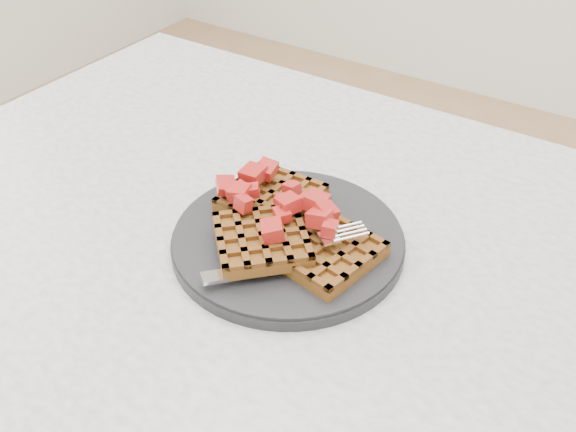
{
  "coord_description": "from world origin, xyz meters",
  "views": [
    {
      "loc": [
        0.22,
        -0.41,
        1.19
      ],
      "look_at": [
        -0.07,
        0.03,
        0.79
      ],
      "focal_mm": 40.0,
      "sensor_mm": 36.0,
      "label": 1
    }
  ],
  "objects": [
    {
      "name": "strawberry_pile",
      "position": [
        -0.07,
        0.03,
        0.8
      ],
      "size": [
        0.15,
        0.15,
        0.02
      ],
      "primitive_type": null,
      "color": "#8D0100",
      "rests_on": "waffles"
    },
    {
      "name": "fork",
      "position": [
        -0.04,
        -0.01,
        0.77
      ],
      "size": [
        0.13,
        0.16,
        0.02
      ],
      "primitive_type": null,
      "rotation": [
        0.0,
        0.0,
        -0.64
      ],
      "color": "silver",
      "rests_on": "plate"
    },
    {
      "name": "waffles",
      "position": [
        -0.07,
        0.02,
        0.78
      ],
      "size": [
        0.2,
        0.19,
        0.03
      ],
      "color": "brown",
      "rests_on": "plate"
    },
    {
      "name": "plate",
      "position": [
        -0.07,
        0.03,
        0.76
      ],
      "size": [
        0.25,
        0.25,
        0.02
      ],
      "primitive_type": "cylinder",
      "color": "black",
      "rests_on": "table"
    },
    {
      "name": "table",
      "position": [
        0.0,
        0.0,
        0.64
      ],
      "size": [
        1.2,
        0.8,
        0.75
      ],
      "color": "silver",
      "rests_on": "ground"
    }
  ]
}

